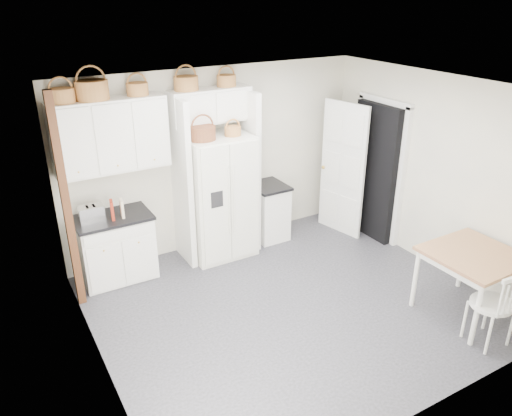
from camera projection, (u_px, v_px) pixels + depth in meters
floor at (291, 305)px, 6.11m from camera, size 4.50×4.50×0.00m
ceiling at (298, 91)px, 5.06m from camera, size 4.50×4.50×0.00m
wall_back at (216, 159)px, 7.17m from camera, size 4.50×0.00×4.50m
wall_left at (90, 258)px, 4.56m from camera, size 0.00×4.00×4.00m
wall_right at (435, 173)px, 6.62m from camera, size 0.00×4.00×4.00m
refrigerator at (219, 196)px, 6.99m from camera, size 0.91×0.73×1.75m
base_cab_left at (116, 248)px, 6.54m from camera, size 0.92×0.58×0.85m
base_cab_right at (268, 212)px, 7.61m from camera, size 0.47×0.56×0.82m
dining_table at (469, 284)px, 5.80m from camera, size 0.98×0.98×0.81m
windsor_chair at (492, 304)px, 5.29m from camera, size 0.51×0.47×0.97m
counter_left at (112, 218)px, 6.35m from camera, size 0.96×0.62×0.04m
counter_right at (269, 186)px, 7.44m from camera, size 0.51×0.60×0.04m
toaster at (91, 214)px, 6.16m from camera, size 0.30×0.18×0.21m
cookbook_red at (112, 210)px, 6.23m from camera, size 0.06×0.17×0.24m
cookbook_cream at (122, 208)px, 6.29m from camera, size 0.06×0.16×0.23m
basket_upper_a at (62, 96)px, 5.66m from camera, size 0.29×0.29×0.17m
basket_upper_b at (92, 90)px, 5.81m from camera, size 0.39×0.39×0.23m
basket_upper_c at (137, 89)px, 6.07m from camera, size 0.27×0.27×0.15m
basket_bridge_a at (186, 83)px, 6.36m from camera, size 0.32×0.32×0.18m
basket_bridge_b at (226, 81)px, 6.63m from camera, size 0.26×0.26×0.15m
basket_fridge_a at (203, 133)px, 6.41m from camera, size 0.34×0.34×0.18m
basket_fridge_b at (233, 131)px, 6.62m from camera, size 0.23×0.23×0.12m
upper_cabinet at (110, 136)px, 6.10m from camera, size 1.40×0.34×0.90m
bridge_cabinet at (210, 105)px, 6.63m from camera, size 1.12×0.34×0.45m
fridge_panel_left at (182, 184)px, 6.69m from camera, size 0.08×0.60×2.30m
fridge_panel_right at (248, 171)px, 7.16m from camera, size 0.08×0.60×2.30m
trim_post at (66, 205)px, 5.65m from camera, size 0.09×0.09×2.60m
doorway_void at (376, 172)px, 7.48m from camera, size 0.18×0.85×2.05m
door_slab at (343, 170)px, 7.58m from camera, size 0.21×0.79×2.05m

